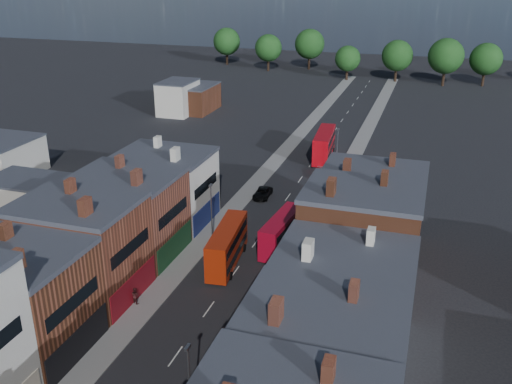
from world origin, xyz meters
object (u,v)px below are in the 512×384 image
Objects in this scene: car_2 at (263,193)px; ped_3 at (292,288)px; bus_0 at (227,245)px; ped_1 at (135,295)px; bus_1 at (281,231)px; car_3 at (318,173)px; bus_2 at (324,144)px.

car_2 is 3.21× the size of ped_3.
bus_0 reaches higher than ped_1.
bus_0 is 10.15m from ped_3.
bus_1 is 26.81m from car_3.
ped_3 is at bearing -86.98° from bus_2.
bus_0 is 6.13× the size of ped_1.
car_3 is 2.69× the size of ped_3.
bus_1 is 20.34m from ped_1.
car_2 is 32.41m from ped_1.
ped_3 is at bearing -68.60° from car_2.
car_2 is at bearing -77.25° from ped_1.
ped_1 is (-4.01, -32.16, 0.34)m from car_2.
bus_1 is (5.00, 5.93, -0.22)m from bus_0.
ped_3 is at bearing -63.13° from bus_1.
bus_1 is at bearing -67.05° from car_2.
bus_1 is at bearing 41.66° from ped_3.
bus_2 reaches higher than car_3.
car_2 reaches higher than car_3.
ped_1 is (-11.20, -16.93, -1.29)m from bus_1.
bus_0 is 7.26× the size of ped_3.
ped_3 is (4.02, -10.28, -1.43)m from bus_1.
car_2 is at bearing -113.48° from car_3.
bus_1 reaches higher than car_2.
bus_1 reaches higher than ped_1.
bus_0 is 12.72m from ped_1.
bus_2 reaches higher than ped_3.
bus_0 is at bearing -86.42° from car_2.
bus_2 is (3.00, 42.14, 0.23)m from bus_0.
car_3 is (4.01, 32.66, -1.94)m from bus_0.
bus_0 is 2.70× the size of car_3.
car_3 is at bearing 97.63° from bus_1.
car_3 is at bearing -83.31° from ped_1.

